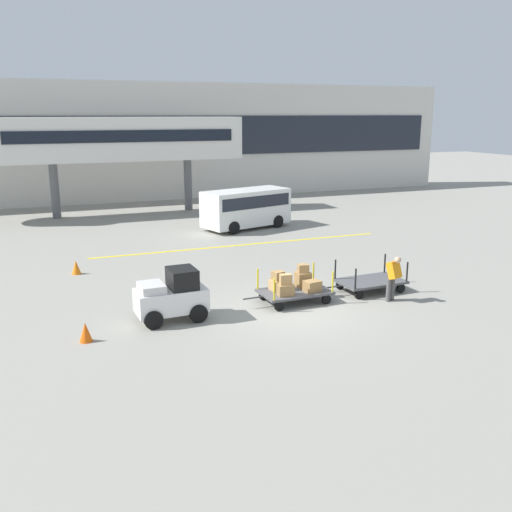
% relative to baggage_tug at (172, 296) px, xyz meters
% --- Properties ---
extents(ground_plane, '(120.00, 120.00, 0.00)m').
position_rel_baggage_tug_xyz_m(ground_plane, '(3.79, -0.53, -0.75)').
color(ground_plane, gray).
extents(apron_lead_line, '(14.33, 0.21, 0.01)m').
position_rel_baggage_tug_xyz_m(apron_lead_line, '(5.49, 8.65, -0.75)').
color(apron_lead_line, yellow).
rests_on(apron_lead_line, ground_plane).
extents(terminal_building, '(49.48, 2.51, 8.26)m').
position_rel_baggage_tug_xyz_m(terminal_building, '(3.79, 25.45, 3.38)').
color(terminal_building, beige).
rests_on(terminal_building, ground_plane).
extents(jet_bridge, '(16.88, 3.00, 5.90)m').
position_rel_baggage_tug_xyz_m(jet_bridge, '(-0.01, 19.46, 3.80)').
color(jet_bridge, silver).
rests_on(jet_bridge, ground_plane).
extents(baggage_tug, '(2.13, 1.29, 1.58)m').
position_rel_baggage_tug_xyz_m(baggage_tug, '(0.00, 0.00, 0.00)').
color(baggage_tug, white).
rests_on(baggage_tug, ground_plane).
extents(baggage_cart_lead, '(3.02, 1.47, 1.18)m').
position_rel_baggage_tug_xyz_m(baggage_cart_lead, '(4.14, 0.15, -0.21)').
color(baggage_cart_lead, '#4C4C4F').
rests_on(baggage_cart_lead, ground_plane).
extents(baggage_cart_middle, '(3.02, 1.47, 1.10)m').
position_rel_baggage_tug_xyz_m(baggage_cart_middle, '(7.15, 0.23, -0.41)').
color(baggage_cart_middle, '#4C4C4F').
rests_on(baggage_cart_middle, ground_plane).
extents(baggage_handler, '(0.51, 0.53, 1.56)m').
position_rel_baggage_tug_xyz_m(baggage_handler, '(7.22, -0.98, 0.11)').
color(baggage_handler, '#4C4C4C').
rests_on(baggage_handler, ground_plane).
extents(shuttle_van, '(5.14, 3.14, 2.10)m').
position_rel_baggage_tug_xyz_m(shuttle_van, '(7.10, 12.43, 0.48)').
color(shuttle_van, white).
rests_on(shuttle_van, ground_plane).
extents(safety_cone_near, '(0.36, 0.36, 0.55)m').
position_rel_baggage_tug_xyz_m(safety_cone_near, '(-2.31, 6.35, -0.48)').
color(safety_cone_near, orange).
rests_on(safety_cone_near, ground_plane).
extents(safety_cone_far, '(0.36, 0.36, 0.55)m').
position_rel_baggage_tug_xyz_m(safety_cone_far, '(-2.62, -0.79, -0.48)').
color(safety_cone_far, '#EA590F').
rests_on(safety_cone_far, ground_plane).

